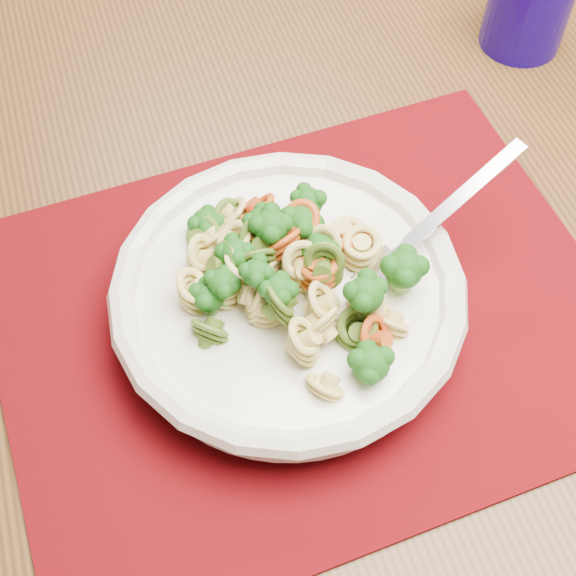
{
  "coord_description": "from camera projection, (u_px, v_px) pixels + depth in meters",
  "views": [
    {
      "loc": [
        -0.19,
        -0.65,
        1.23
      ],
      "look_at": [
        -0.18,
        -0.33,
        0.75
      ],
      "focal_mm": 50.0,
      "sensor_mm": 36.0,
      "label": 1
    }
  ],
  "objects": [
    {
      "name": "pasta_bowl",
      "position": [
        288.0,
        296.0,
        0.57
      ],
      "size": [
        0.26,
        0.26,
        0.05
      ],
      "color": "silver",
      "rests_on": "placemat"
    },
    {
      "name": "pasta_broccoli_heap",
      "position": [
        288.0,
        283.0,
        0.56
      ],
      "size": [
        0.22,
        0.22,
        0.06
      ],
      "primitive_type": null,
      "color": "tan",
      "rests_on": "pasta_bowl"
    },
    {
      "name": "fork",
      "position": [
        382.0,
        267.0,
        0.57
      ],
      "size": [
        0.17,
        0.12,
        0.08
      ],
      "primitive_type": null,
      "rotation": [
        0.0,
        -0.35,
        0.59
      ],
      "color": "silver",
      "rests_on": "pasta_bowl"
    },
    {
      "name": "placemat",
      "position": [
        307.0,
        318.0,
        0.6
      ],
      "size": [
        0.54,
        0.47,
        0.0
      ],
      "primitive_type": "cube",
      "rotation": [
        0.0,
        0.0,
        0.31
      ],
      "color": "#58030B",
      "rests_on": "dining_table"
    },
    {
      "name": "dining_table",
      "position": [
        296.0,
        276.0,
        0.74
      ],
      "size": [
        1.51,
        1.17,
        0.71
      ],
      "rotation": [
        0.0,
        0.0,
        0.26
      ],
      "color": "#573718",
      "rests_on": "ground"
    }
  ]
}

